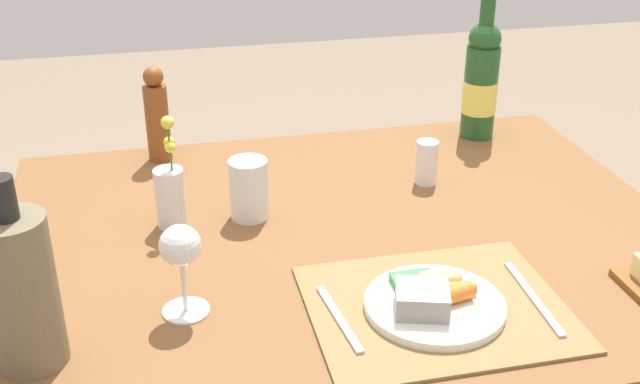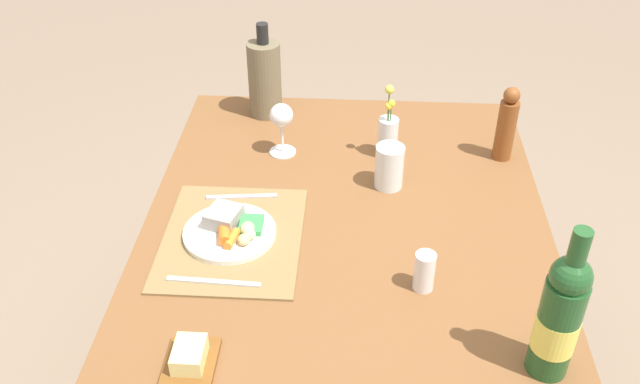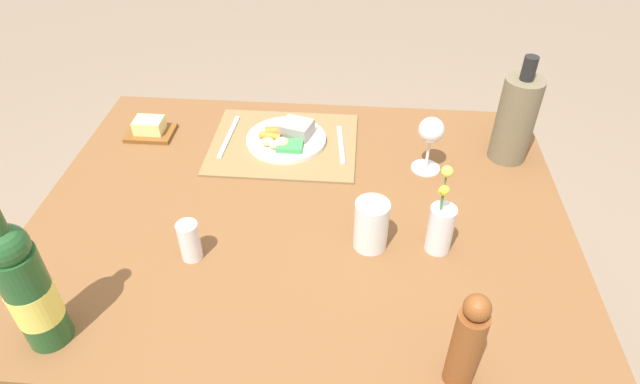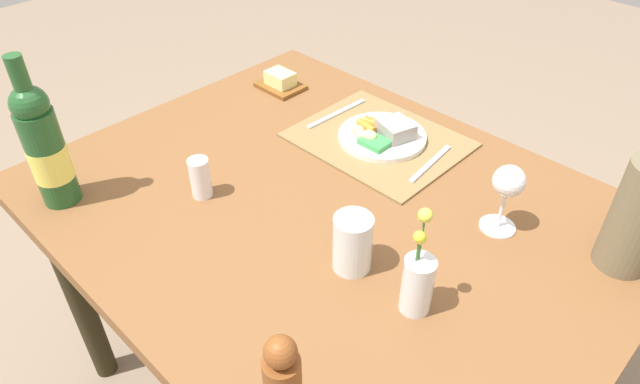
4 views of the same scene
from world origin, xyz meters
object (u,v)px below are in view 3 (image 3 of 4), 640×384
at_px(wine_bottle, 27,287).
at_px(knife, 229,136).
at_px(butter_dish, 150,129).
at_px(cooler_bottle, 516,118).
at_px(fork, 341,144).
at_px(pepper_mill, 467,343).
at_px(water_tumbler, 371,227).
at_px(flower_vase, 441,225).
at_px(dinner_plate, 287,137).
at_px(salt_shaker, 190,241).
at_px(wine_glass, 431,133).
at_px(dining_table, 302,236).

bearing_deg(wine_bottle, knife, -105.59).
bearing_deg(butter_dish, cooler_bottle, 178.56).
xyz_separation_m(fork, pepper_mill, (-0.24, 0.70, 0.10)).
xyz_separation_m(fork, knife, (0.32, -0.01, 0.00)).
xyz_separation_m(water_tumbler, butter_dish, (0.63, -0.40, -0.03)).
relative_size(water_tumbler, flower_vase, 0.54).
xyz_separation_m(dinner_plate, salt_shaker, (0.15, 0.45, 0.03)).
distance_m(wine_bottle, cooler_bottle, 1.17).
relative_size(dinner_plate, cooler_bottle, 0.76).
height_order(salt_shaker, pepper_mill, pepper_mill).
xyz_separation_m(knife, salt_shaker, (-0.02, 0.46, 0.04)).
distance_m(water_tumbler, pepper_mill, 0.36).
bearing_deg(dinner_plate, water_tumbler, 121.71).
relative_size(fork, salt_shaker, 1.92).
relative_size(wine_glass, wine_bottle, 0.45).
bearing_deg(cooler_bottle, dinner_plate, -1.08).
distance_m(dining_table, fork, 0.30).
bearing_deg(knife, flower_vase, 147.22).
bearing_deg(dining_table, flower_vase, 161.56).
bearing_deg(dinner_plate, cooler_bottle, 178.92).
bearing_deg(knife, water_tumbler, 138.35).
bearing_deg(knife, pepper_mill, 130.76).
distance_m(fork, knife, 0.32).
bearing_deg(dining_table, wine_bottle, 42.98).
distance_m(dinner_plate, water_tumbler, 0.45).
distance_m(water_tumbler, flower_vase, 0.15).
xyz_separation_m(dinner_plate, fork, (-0.15, 0.00, -0.01)).
xyz_separation_m(dining_table, water_tumbler, (-0.17, 0.11, 0.14)).
xyz_separation_m(salt_shaker, pepper_mill, (-0.54, 0.25, 0.06)).
xyz_separation_m(butter_dish, cooler_bottle, (-1.00, 0.03, 0.10)).
distance_m(knife, wine_bottle, 0.73).
bearing_deg(flower_vase, salt_shaker, 7.49).
xyz_separation_m(fork, water_tumbler, (-0.08, 0.38, 0.04)).
relative_size(water_tumbler, butter_dish, 0.92).
height_order(fork, salt_shaker, salt_shaker).
height_order(wine_bottle, cooler_bottle, wine_bottle).
xyz_separation_m(dinner_plate, water_tumbler, (-0.24, 0.38, 0.03)).
relative_size(knife, butter_dish, 1.63).
relative_size(dinner_plate, butter_dish, 1.72).
bearing_deg(dinner_plate, wine_bottle, 61.93).
bearing_deg(wine_glass, salt_shaker, 34.53).
height_order(butter_dish, pepper_mill, pepper_mill).
bearing_deg(cooler_bottle, salt_shaker, 30.25).
bearing_deg(fork, dinner_plate, -7.53).
relative_size(dining_table, pepper_mill, 5.86).
relative_size(dinner_plate, wine_bottle, 0.65).
distance_m(fork, water_tumbler, 0.39).
height_order(dining_table, cooler_bottle, cooler_bottle).
bearing_deg(cooler_bottle, knife, -1.68).
relative_size(butter_dish, wine_bottle, 0.38).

